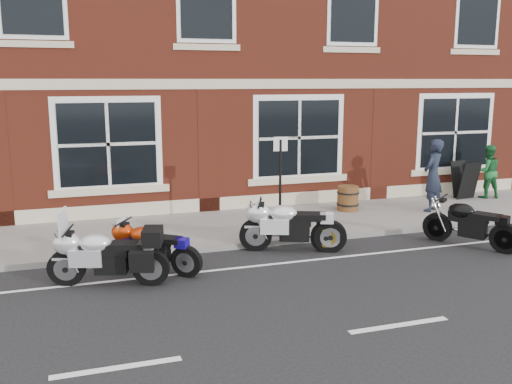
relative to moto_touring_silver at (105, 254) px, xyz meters
The scene contains 14 objects.
ground 3.97m from the moto_touring_silver, ahead, with size 80.00×80.00×0.00m, color black.
sidewalk 4.94m from the moto_touring_silver, 36.98° to the left, with size 30.00×3.00×0.12m, color slate.
kerb 4.19m from the moto_touring_silver, 19.33° to the left, with size 30.00×0.16×0.12m, color slate.
pub_building 12.43m from the moto_touring_silver, 69.41° to the left, with size 24.00×12.00×12.00m, color maroon.
moto_touring_silver is the anchor object (origin of this frame).
moto_sport_red 0.98m from the moto_touring_silver, 26.15° to the left, with size 1.58×1.33×0.87m.
moto_sport_black 3.87m from the moto_touring_silver, 13.80° to the left, with size 1.95×1.02×0.94m.
moto_sport_silver 3.88m from the moto_touring_silver, 12.91° to the left, with size 2.11×0.96×1.00m.
moto_naked_black 7.52m from the moto_touring_silver, ahead, with size 1.19×1.86×0.94m.
pedestrian_left 8.89m from the moto_touring_silver, 17.55° to the left, with size 0.69×0.45×1.89m, color black.
pedestrian_right 11.62m from the moto_touring_silver, 18.37° to the left, with size 0.75×0.59×1.55m, color #1B612D.
a_board_sign 11.02m from the moto_touring_silver, 20.06° to the left, with size 0.65×0.43×1.08m, color black, non-canonical shape.
barrel_planter 7.28m from the moto_touring_silver, 28.14° to the left, with size 0.58×0.58×0.65m.
parking_sign 4.31m from the moto_touring_silver, 24.00° to the left, with size 0.31×0.07×2.18m.
Camera 1 is at (-4.40, -9.71, 3.50)m, focal length 40.00 mm.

